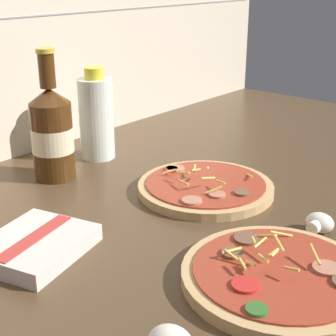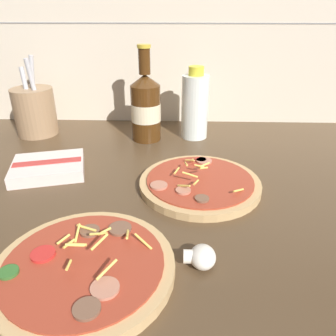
% 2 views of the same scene
% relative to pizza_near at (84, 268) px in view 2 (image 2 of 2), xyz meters
% --- Properties ---
extents(counter_slab, '(1.60, 0.90, 0.03)m').
position_rel_pizza_near_xyz_m(counter_slab, '(0.11, 0.19, -0.02)').
color(counter_slab, '#4C3823').
rests_on(counter_slab, ground).
extents(tile_backsplash, '(1.60, 0.01, 0.60)m').
position_rel_pizza_near_xyz_m(tile_backsplash, '(0.11, 0.64, 0.27)').
color(tile_backsplash, beige).
rests_on(tile_backsplash, ground).
extents(pizza_near, '(0.24, 0.24, 0.05)m').
position_rel_pizza_near_xyz_m(pizza_near, '(0.00, 0.00, 0.00)').
color(pizza_near, tan).
rests_on(pizza_near, counter_slab).
extents(pizza_far, '(0.24, 0.24, 0.05)m').
position_rel_pizza_near_xyz_m(pizza_far, '(0.16, 0.23, -0.00)').
color(pizza_far, tan).
rests_on(pizza_far, counter_slab).
extents(beer_bottle, '(0.08, 0.08, 0.24)m').
position_rel_pizza_near_xyz_m(beer_bottle, '(0.04, 0.49, 0.08)').
color(beer_bottle, '#47280F').
rests_on(beer_bottle, counter_slab).
extents(oil_bottle, '(0.07, 0.07, 0.18)m').
position_rel_pizza_near_xyz_m(oil_bottle, '(0.16, 0.51, 0.08)').
color(oil_bottle, silver).
rests_on(oil_bottle, counter_slab).
extents(mushroom_right, '(0.04, 0.04, 0.03)m').
position_rel_pizza_near_xyz_m(mushroom_right, '(0.15, 0.02, 0.01)').
color(mushroom_right, white).
rests_on(mushroom_right, counter_slab).
extents(utensil_crock, '(0.11, 0.11, 0.21)m').
position_rel_pizza_near_xyz_m(utensil_crock, '(-0.26, 0.52, 0.06)').
color(utensil_crock, '#9E7A56').
rests_on(utensil_crock, counter_slab).
extents(dish_towel, '(0.17, 0.16, 0.03)m').
position_rel_pizza_near_xyz_m(dish_towel, '(-0.15, 0.29, 0.00)').
color(dish_towel, beige).
rests_on(dish_towel, counter_slab).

